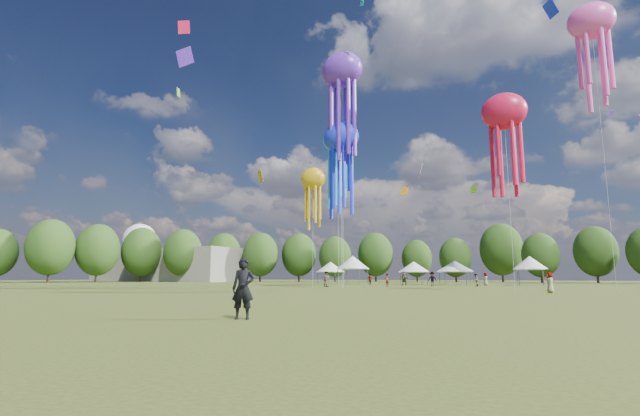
% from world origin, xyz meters
% --- Properties ---
extents(ground, '(300.00, 300.00, 0.00)m').
position_xyz_m(ground, '(0.00, 0.00, 0.00)').
color(ground, '#384416').
rests_on(ground, ground).
extents(observer_main, '(0.75, 0.64, 1.73)m').
position_xyz_m(observer_main, '(7.54, -2.59, 0.87)').
color(observer_main, black).
rests_on(observer_main, ground).
extents(spectator_near, '(1.10, 1.01, 1.83)m').
position_xyz_m(spectator_near, '(-8.70, 35.76, 0.92)').
color(spectator_near, gray).
rests_on(spectator_near, ground).
extents(spectators_far, '(24.73, 29.93, 1.88)m').
position_xyz_m(spectators_far, '(1.37, 46.35, 0.87)').
color(spectators_far, gray).
rests_on(spectators_far, ground).
extents(festival_tents, '(35.40, 9.84, 4.43)m').
position_xyz_m(festival_tents, '(-3.95, 55.84, 2.98)').
color(festival_tents, '#47474C').
rests_on(festival_tents, ground).
extents(show_kites, '(36.05, 20.12, 32.10)m').
position_xyz_m(show_kites, '(2.14, 36.45, 20.01)').
color(show_kites, '#1C30FC').
rests_on(show_kites, ground).
extents(small_kites, '(70.59, 51.49, 46.09)m').
position_xyz_m(small_kites, '(-3.23, 42.04, 29.71)').
color(small_kites, '#1C30FC').
rests_on(small_kites, ground).
extents(treeline, '(201.57, 95.24, 13.43)m').
position_xyz_m(treeline, '(-3.87, 62.51, 6.54)').
color(treeline, '#38281C').
rests_on(treeline, ground).
extents(hangar, '(40.00, 12.00, 8.00)m').
position_xyz_m(hangar, '(-72.00, 72.00, 4.00)').
color(hangar, gray).
rests_on(hangar, ground).
extents(radome, '(9.00, 9.00, 16.00)m').
position_xyz_m(radome, '(-88.00, 78.00, 9.99)').
color(radome, white).
rests_on(radome, ground).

